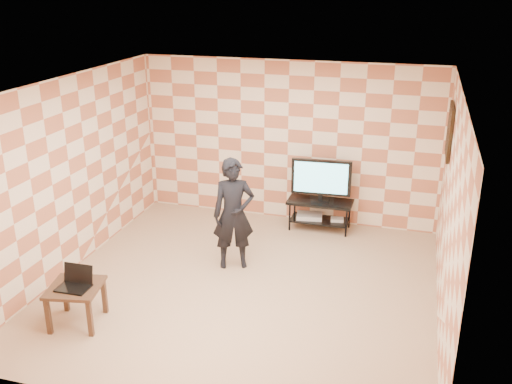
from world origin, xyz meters
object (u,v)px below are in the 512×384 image
Objects in this scene: tv_stand at (320,208)px; side_table at (75,293)px; person at (234,214)px; tv at (321,178)px.

tv_stand is 4.21m from side_table.
tv is at bearing 36.61° from person.
tv reaches higher than tv_stand.
tv is 4.24m from side_table.
person reaches higher than side_table.
tv_stand is at bearing 36.65° from person.
tv_stand is 1.09× the size of tv.
tv_stand is 1.51× the size of side_table.
tv is 1.38× the size of side_table.
tv is at bearing -93.54° from tv_stand.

